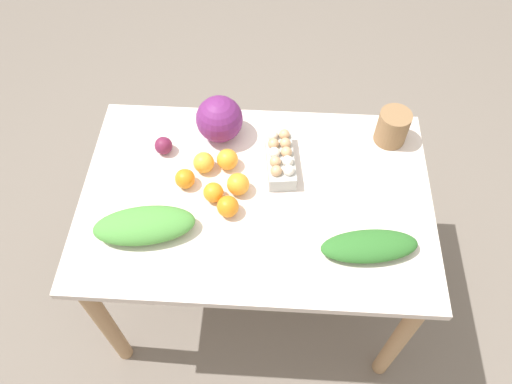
{
  "coord_description": "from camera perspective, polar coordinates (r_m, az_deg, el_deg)",
  "views": [
    {
      "loc": [
        0.06,
        -0.97,
        2.18
      ],
      "look_at": [
        0.0,
        0.0,
        0.78
      ],
      "focal_mm": 35.0,
      "sensor_mm": 36.0,
      "label": 1
    }
  ],
  "objects": [
    {
      "name": "beet_root",
      "position": [
        1.85,
        -10.52,
        5.24
      ],
      "size": [
        0.07,
        0.07,
        0.07
      ],
      "primitive_type": "sphere",
      "color": "maroon",
      "rests_on": "dining_table"
    },
    {
      "name": "orange_2",
      "position": [
        1.74,
        -8.12,
        1.52
      ],
      "size": [
        0.07,
        0.07,
        0.07
      ],
      "primitive_type": "sphere",
      "color": "orange",
      "rests_on": "dining_table"
    },
    {
      "name": "paper_bag",
      "position": [
        1.9,
        15.33,
        7.16
      ],
      "size": [
        0.12,
        0.12,
        0.13
      ],
      "primitive_type": "cylinder",
      "color": "olive",
      "rests_on": "dining_table"
    },
    {
      "name": "orange_3",
      "position": [
        1.7,
        -2.06,
        0.91
      ],
      "size": [
        0.08,
        0.08,
        0.08
      ],
      "primitive_type": "sphere",
      "color": "orange",
      "rests_on": "dining_table"
    },
    {
      "name": "ground_plane",
      "position": [
        2.39,
        0.0,
        -10.68
      ],
      "size": [
        8.0,
        8.0,
        0.0
      ],
      "primitive_type": "plane",
      "color": "#70665B"
    },
    {
      "name": "dining_table",
      "position": [
        1.82,
        0.0,
        -2.41
      ],
      "size": [
        1.21,
        0.81,
        0.76
      ],
      "color": "silver",
      "rests_on": "ground_plane"
    },
    {
      "name": "greens_bunch_dandelion",
      "position": [
        1.65,
        -12.64,
        -3.74
      ],
      "size": [
        0.35,
        0.2,
        0.08
      ],
      "primitive_type": "ellipsoid",
      "rotation": [
        0.0,
        0.0,
        3.32
      ],
      "color": "#4C933D",
      "rests_on": "dining_table"
    },
    {
      "name": "orange_0",
      "position": [
        1.77,
        -6.0,
        3.37
      ],
      "size": [
        0.07,
        0.07,
        0.07
      ],
      "primitive_type": "sphere",
      "color": "#F9A833",
      "rests_on": "dining_table"
    },
    {
      "name": "greens_bunch_scallion",
      "position": [
        1.62,
        12.83,
        -6.06
      ],
      "size": [
        0.32,
        0.16,
        0.06
      ],
      "primitive_type": "ellipsoid",
      "rotation": [
        0.0,
        0.0,
        3.27
      ],
      "color": "#2D6B28",
      "rests_on": "dining_table"
    },
    {
      "name": "cabbage_purple",
      "position": [
        1.84,
        -4.21,
        8.31
      ],
      "size": [
        0.17,
        0.17,
        0.17
      ],
      "primitive_type": "sphere",
      "color": "#6B2366",
      "rests_on": "dining_table"
    },
    {
      "name": "orange_4",
      "position": [
        1.77,
        -3.29,
        3.74
      ],
      "size": [
        0.08,
        0.08,
        0.08
      ],
      "primitive_type": "sphere",
      "color": "orange",
      "rests_on": "dining_table"
    },
    {
      "name": "egg_carton",
      "position": [
        1.77,
        2.77,
        3.98
      ],
      "size": [
        0.12,
        0.25,
        0.09
      ],
      "rotation": [
        0.0,
        0.0,
        1.69
      ],
      "color": "#B7B7B2",
      "rests_on": "dining_table"
    },
    {
      "name": "orange_5",
      "position": [
        1.66,
        -3.24,
        -1.66
      ],
      "size": [
        0.07,
        0.07,
        0.07
      ],
      "primitive_type": "sphere",
      "color": "orange",
      "rests_on": "dining_table"
    },
    {
      "name": "orange_1",
      "position": [
        1.69,
        -4.89,
        -0.05
      ],
      "size": [
        0.07,
        0.07,
        0.07
      ],
      "primitive_type": "sphere",
      "color": "orange",
      "rests_on": "dining_table"
    }
  ]
}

